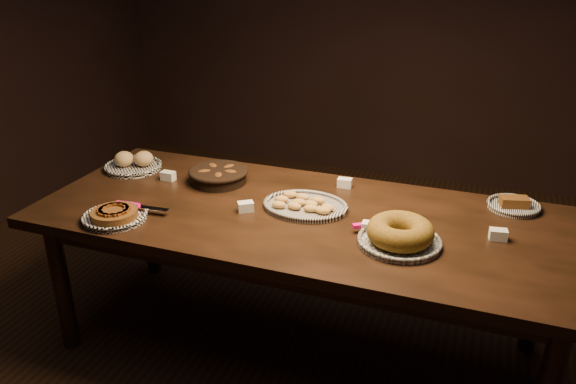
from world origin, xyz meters
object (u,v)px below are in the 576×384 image
(apple_tart_plate, at_px, (115,215))
(madeleine_platter, at_px, (305,205))
(buffet_table, at_px, (299,227))
(bundt_cake_plate, at_px, (400,234))

(apple_tart_plate, distance_m, madeleine_platter, 0.85)
(buffet_table, distance_m, madeleine_platter, 0.10)
(bundt_cake_plate, bearing_deg, apple_tart_plate, -172.24)
(buffet_table, distance_m, apple_tart_plate, 0.82)
(buffet_table, bearing_deg, madeleine_platter, 78.00)
(apple_tart_plate, distance_m, bundt_cake_plate, 1.23)
(buffet_table, relative_size, apple_tart_plate, 7.00)
(madeleine_platter, bearing_deg, buffet_table, -78.86)
(madeleine_platter, height_order, bundt_cake_plate, bundt_cake_plate)
(buffet_table, relative_size, madeleine_platter, 6.19)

